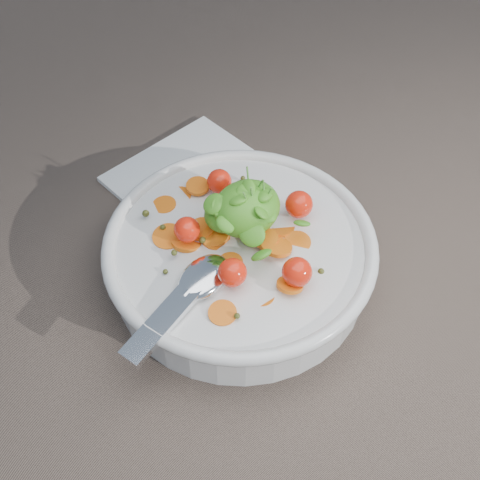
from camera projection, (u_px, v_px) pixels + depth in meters
ground at (263, 280)px, 0.65m from camera, size 6.00×6.00×0.00m
bowl at (240, 254)px, 0.63m from camera, size 0.31×0.28×0.12m
napkin at (192, 176)px, 0.75m from camera, size 0.20×0.18×0.01m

